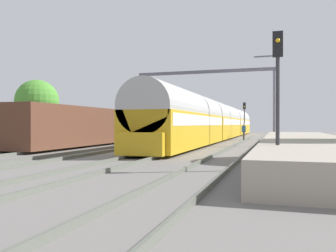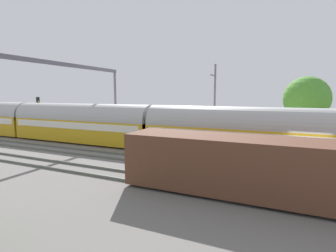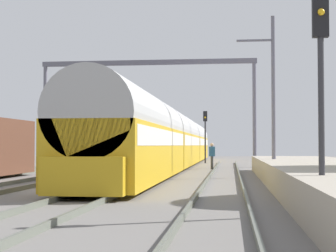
{
  "view_description": "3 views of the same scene",
  "coord_description": "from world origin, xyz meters",
  "px_view_note": "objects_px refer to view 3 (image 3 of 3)",
  "views": [
    {
      "loc": [
        8.12,
        -19.45,
        1.64
      ],
      "look_at": [
        1.93,
        0.43,
        1.54
      ],
      "focal_mm": 37.63,
      "sensor_mm": 36.0,
      "label": 1
    },
    {
      "loc": [
        -18.38,
        1.62,
        4.93
      ],
      "look_at": [
        1.82,
        10.72,
        2.19
      ],
      "focal_mm": 27.54,
      "sensor_mm": 36.0,
      "label": 2
    },
    {
      "loc": [
        6.07,
        -18.98,
        1.58
      ],
      "look_at": [
        0.96,
        25.31,
        3.16
      ],
      "focal_mm": 58.19,
      "sensor_mm": 36.0,
      "label": 3
    }
  ],
  "objects_px": {
    "railway_signal_near": "(321,75)",
    "railway_signal_far": "(205,130)",
    "passenger_train": "(174,140)",
    "person_crossing": "(212,154)",
    "catenary_gantry": "(147,87)"
  },
  "relations": [
    {
      "from": "passenger_train",
      "to": "person_crossing",
      "type": "bearing_deg",
      "value": -49.95
    },
    {
      "from": "railway_signal_near",
      "to": "railway_signal_far",
      "type": "xyz_separation_m",
      "value": [
        -4.28,
        35.34,
        -0.22
      ]
    },
    {
      "from": "person_crossing",
      "to": "catenary_gantry",
      "type": "bearing_deg",
      "value": 140.96
    },
    {
      "from": "passenger_train",
      "to": "railway_signal_far",
      "type": "height_order",
      "value": "railway_signal_far"
    },
    {
      "from": "catenary_gantry",
      "to": "person_crossing",
      "type": "bearing_deg",
      "value": -35.3
    },
    {
      "from": "passenger_train",
      "to": "person_crossing",
      "type": "height_order",
      "value": "passenger_train"
    },
    {
      "from": "railway_signal_far",
      "to": "catenary_gantry",
      "type": "height_order",
      "value": "catenary_gantry"
    },
    {
      "from": "person_crossing",
      "to": "railway_signal_near",
      "type": "bearing_deg",
      "value": -85.73
    },
    {
      "from": "person_crossing",
      "to": "catenary_gantry",
      "type": "height_order",
      "value": "catenary_gantry"
    },
    {
      "from": "railway_signal_near",
      "to": "passenger_train",
      "type": "bearing_deg",
      "value": 103.02
    },
    {
      "from": "railway_signal_near",
      "to": "person_crossing",
      "type": "bearing_deg",
      "value": 98.01
    },
    {
      "from": "passenger_train",
      "to": "railway_signal_near",
      "type": "relative_size",
      "value": 9.93
    },
    {
      "from": "person_crossing",
      "to": "catenary_gantry",
      "type": "distance_m",
      "value": 7.66
    },
    {
      "from": "railway_signal_near",
      "to": "railway_signal_far",
      "type": "distance_m",
      "value": 35.6
    },
    {
      "from": "railway_signal_near",
      "to": "railway_signal_far",
      "type": "relative_size",
      "value": 1.08
    }
  ]
}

